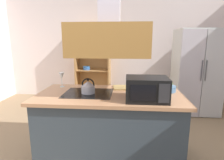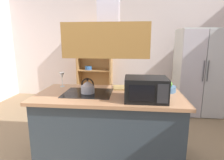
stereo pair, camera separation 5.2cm
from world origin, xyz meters
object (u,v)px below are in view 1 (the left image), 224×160
at_px(microwave, 147,89).
at_px(kettle, 88,87).
at_px(refrigerator, 196,72).
at_px(dish_cabinet, 93,66).
at_px(fruit_bowl, 165,88).
at_px(wine_glass_on_counter, 62,76).
at_px(cutting_board, 126,87).

bearing_deg(microwave, kettle, 162.99).
distance_m(refrigerator, microwave, 2.40).
xyz_separation_m(refrigerator, dish_cabinet, (-2.37, 0.80, -0.02)).
relative_size(refrigerator, kettle, 9.29).
height_order(refrigerator, fruit_bowl, refrigerator).
height_order(dish_cabinet, wine_glass_on_counter, dish_cabinet).
bearing_deg(refrigerator, microwave, -121.52).
xyz_separation_m(cutting_board, fruit_bowl, (0.52, -0.11, 0.04)).
relative_size(dish_cabinet, microwave, 4.21).
relative_size(kettle, wine_glass_on_counter, 0.93).
height_order(microwave, wine_glass_on_counter, microwave).
xyz_separation_m(microwave, fruit_bowl, (0.28, 0.40, -0.08)).
relative_size(cutting_board, wine_glass_on_counter, 1.65).
bearing_deg(microwave, fruit_bowl, 54.81).
relative_size(cutting_board, fruit_bowl, 1.27).
distance_m(dish_cabinet, kettle, 2.66).
relative_size(cutting_board, microwave, 0.74).
height_order(refrigerator, kettle, refrigerator).
bearing_deg(dish_cabinet, wine_glass_on_counter, -90.56).
bearing_deg(microwave, cutting_board, 114.86).
height_order(cutting_board, fruit_bowl, fruit_bowl).
bearing_deg(refrigerator, wine_glass_on_counter, -147.41).
height_order(cutting_board, microwave, microwave).
bearing_deg(dish_cabinet, microwave, -68.45).
xyz_separation_m(refrigerator, cutting_board, (-1.49, -1.53, 0.02)).
xyz_separation_m(microwave, wine_glass_on_counter, (-1.14, 0.51, 0.02)).
bearing_deg(kettle, fruit_bowl, 10.77).
xyz_separation_m(dish_cabinet, wine_glass_on_counter, (-0.02, -2.33, 0.19)).
height_order(dish_cabinet, microwave, dish_cabinet).
distance_m(cutting_board, fruit_bowl, 0.54).
relative_size(refrigerator, microwave, 3.87).
relative_size(dish_cabinet, kettle, 10.10).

